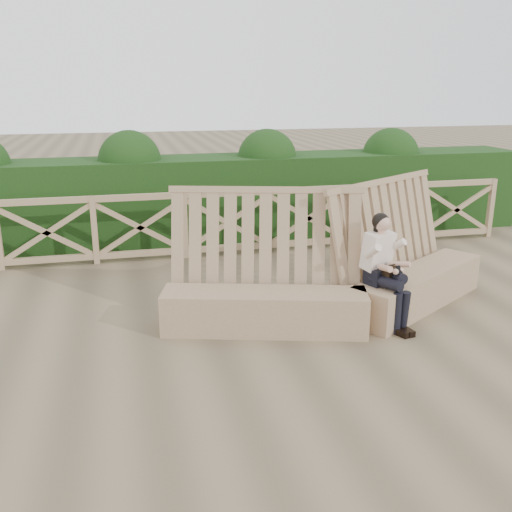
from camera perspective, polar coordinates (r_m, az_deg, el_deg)
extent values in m
plane|color=brown|center=(6.49, 3.05, -8.47)|extent=(60.00, 60.00, 0.00)
cube|color=#876E4D|center=(6.65, 0.84, -5.51)|extent=(2.40, 1.12, 0.49)
cube|color=#876E4D|center=(6.72, 0.91, -0.09)|extent=(2.39, 1.08, 1.60)
cube|color=#876E4D|center=(7.69, 15.90, -3.05)|extent=(2.27, 1.66, 0.49)
cube|color=#876E4D|center=(7.64, 14.49, 1.47)|extent=(2.24, 1.62, 1.60)
cube|color=black|center=(6.95, 12.21, -1.92)|extent=(0.38, 0.33, 0.20)
cube|color=beige|center=(6.89, 12.10, 0.55)|extent=(0.42, 0.37, 0.47)
sphere|color=tan|center=(6.78, 12.54, 3.20)|extent=(0.24, 0.24, 0.19)
sphere|color=black|center=(6.79, 12.36, 3.40)|extent=(0.26, 0.26, 0.20)
cylinder|color=black|center=(6.78, 12.89, -2.60)|extent=(0.27, 0.43, 0.13)
cylinder|color=black|center=(6.88, 13.61, -1.83)|extent=(0.28, 0.43, 0.15)
cylinder|color=black|center=(6.77, 13.88, -5.63)|extent=(0.14, 0.14, 0.49)
cylinder|color=black|center=(6.84, 14.59, -5.46)|extent=(0.14, 0.14, 0.49)
cube|color=black|center=(6.80, 14.27, -7.41)|extent=(0.15, 0.23, 0.07)
cube|color=black|center=(6.86, 14.87, -7.26)|extent=(0.15, 0.23, 0.07)
cube|color=black|center=(6.84, 13.33, -1.53)|extent=(0.22, 0.18, 0.13)
cube|color=black|center=(6.72, 14.16, -1.44)|extent=(0.09, 0.10, 0.11)
cube|color=#977D57|center=(9.43, -2.95, 6.29)|extent=(10.10, 0.07, 0.10)
cube|color=#977D57|center=(9.65, -2.86, 0.86)|extent=(10.10, 0.07, 0.10)
cube|color=black|center=(10.65, -4.14, 5.85)|extent=(12.00, 1.20, 1.50)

